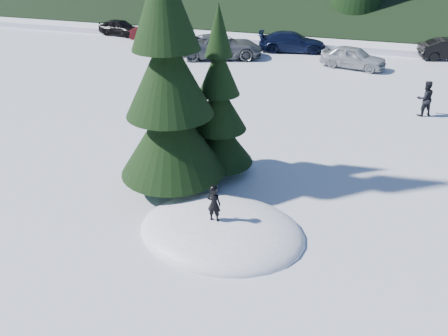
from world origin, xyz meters
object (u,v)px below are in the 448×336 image
(adult_0, at_px, (425,98))
(car_3, at_px, (292,42))
(car_1, at_px, (157,33))
(car_2, at_px, (221,46))
(car_4, at_px, (353,57))
(spruce_short, at_px, (219,112))
(child_skier, at_px, (214,204))
(car_0, at_px, (120,27))
(spruce_tall, at_px, (169,84))

(adult_0, bearing_deg, car_3, -80.52)
(car_1, xyz_separation_m, car_3, (10.10, 0.19, 0.02))
(car_2, xyz_separation_m, car_4, (8.25, 0.19, -0.09))
(spruce_short, bearing_deg, car_4, 78.10)
(car_4, bearing_deg, child_skier, -173.64)
(car_0, bearing_deg, spruce_tall, -136.17)
(adult_0, height_order, car_4, adult_0)
(car_4, bearing_deg, car_3, 67.69)
(spruce_tall, relative_size, spruce_short, 1.60)
(spruce_short, distance_m, car_4, 15.31)
(child_skier, relative_size, car_1, 0.25)
(adult_0, bearing_deg, car_4, -91.74)
(spruce_tall, relative_size, car_3, 1.89)
(spruce_tall, height_order, child_skier, spruce_tall)
(spruce_short, distance_m, car_2, 15.65)
(spruce_short, relative_size, child_skier, 5.56)
(car_0, bearing_deg, adult_0, -107.97)
(car_1, height_order, car_2, car_2)
(car_0, bearing_deg, car_2, -103.82)
(spruce_short, bearing_deg, child_skier, -72.54)
(adult_0, height_order, car_1, adult_0)
(spruce_tall, bearing_deg, car_1, 118.15)
(spruce_tall, bearing_deg, child_skier, -43.85)
(car_1, bearing_deg, car_4, -108.29)
(adult_0, bearing_deg, car_1, -57.20)
(spruce_tall, xyz_separation_m, child_skier, (2.06, -1.98, -2.36))
(child_skier, distance_m, car_0, 27.57)
(car_1, xyz_separation_m, car_2, (6.13, -3.01, 0.10))
(spruce_tall, height_order, spruce_short, spruce_tall)
(spruce_short, bearing_deg, spruce_tall, -125.54)
(car_1, relative_size, car_2, 0.73)
(adult_0, xyz_separation_m, car_2, (-11.79, 6.91, -0.04))
(car_1, height_order, car_3, car_3)
(adult_0, distance_m, car_1, 20.49)
(child_skier, relative_size, car_4, 0.25)
(spruce_short, bearing_deg, car_2, 109.14)
(adult_0, bearing_deg, car_2, -58.60)
(car_1, bearing_deg, adult_0, -126.15)
(adult_0, xyz_separation_m, car_0, (-21.78, 11.14, -0.15))
(child_skier, height_order, car_4, child_skier)
(car_4, bearing_deg, spruce_tall, 178.59)
(child_skier, bearing_deg, spruce_short, -75.60)
(child_skier, height_order, car_0, child_skier)
(car_1, bearing_deg, spruce_tall, -159.02)
(spruce_short, height_order, adult_0, spruce_short)
(child_skier, distance_m, adult_0, 12.53)
(spruce_short, xyz_separation_m, car_2, (-5.11, 14.73, -1.36))
(car_1, relative_size, car_3, 0.86)
(car_2, relative_size, car_4, 1.40)
(car_4, bearing_deg, spruce_short, -179.06)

